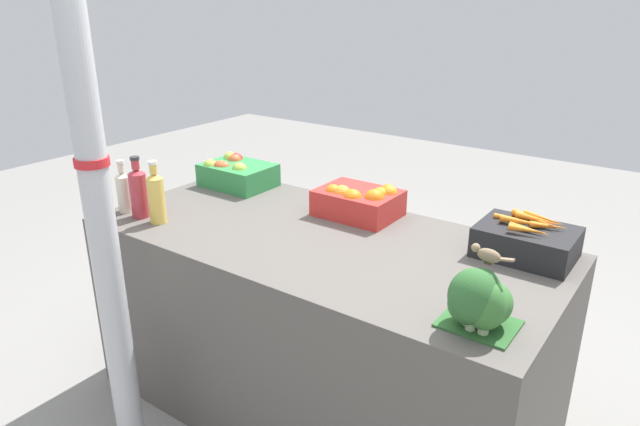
# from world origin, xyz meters

# --- Properties ---
(ground_plane) EXTENTS (10.00, 10.00, 0.00)m
(ground_plane) POSITION_xyz_m (0.00, 0.00, 0.00)
(ground_plane) COLOR gray
(market_table) EXTENTS (1.93, 0.91, 0.85)m
(market_table) POSITION_xyz_m (0.00, 0.00, 0.42)
(market_table) COLOR #56514C
(market_table) RESTS_ON ground_plane
(support_pole) EXTENTS (0.12, 0.12, 2.26)m
(support_pole) POSITION_xyz_m (-0.45, -0.69, 1.13)
(support_pole) COLOR #B7BABF
(support_pole) RESTS_ON ground_plane
(apple_crate) EXTENTS (0.35, 0.26, 0.15)m
(apple_crate) POSITION_xyz_m (-0.74, 0.29, 0.91)
(apple_crate) COLOR #2D8442
(apple_crate) RESTS_ON market_table
(orange_crate) EXTENTS (0.35, 0.26, 0.15)m
(orange_crate) POSITION_xyz_m (0.01, 0.29, 0.92)
(orange_crate) COLOR red
(orange_crate) RESTS_ON market_table
(carrot_crate) EXTENTS (0.35, 0.26, 0.15)m
(carrot_crate) POSITION_xyz_m (0.74, 0.29, 0.91)
(carrot_crate) COLOR black
(carrot_crate) RESTS_ON market_table
(broccoli_pile) EXTENTS (0.22, 0.21, 0.20)m
(broccoli_pile) POSITION_xyz_m (0.78, -0.30, 0.94)
(broccoli_pile) COLOR #2D602D
(broccoli_pile) RESTS_ON market_table
(juice_bottle_cloudy) EXTENTS (0.06, 0.06, 0.24)m
(juice_bottle_cloudy) POSITION_xyz_m (-0.88, -0.29, 0.95)
(juice_bottle_cloudy) COLOR beige
(juice_bottle_cloudy) RESTS_ON market_table
(juice_bottle_ruby) EXTENTS (0.08, 0.08, 0.28)m
(juice_bottle_ruby) POSITION_xyz_m (-0.77, -0.29, 0.96)
(juice_bottle_ruby) COLOR #B2333D
(juice_bottle_ruby) RESTS_ON market_table
(juice_bottle_golden) EXTENTS (0.07, 0.07, 0.27)m
(juice_bottle_golden) POSITION_xyz_m (-0.66, -0.29, 0.96)
(juice_bottle_golden) COLOR gold
(juice_bottle_golden) RESTS_ON market_table
(sparrow_bird) EXTENTS (0.14, 0.04, 0.05)m
(sparrow_bird) POSITION_xyz_m (0.78, -0.26, 1.07)
(sparrow_bird) COLOR #4C3D2D
(sparrow_bird) RESTS_ON broccoli_pile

